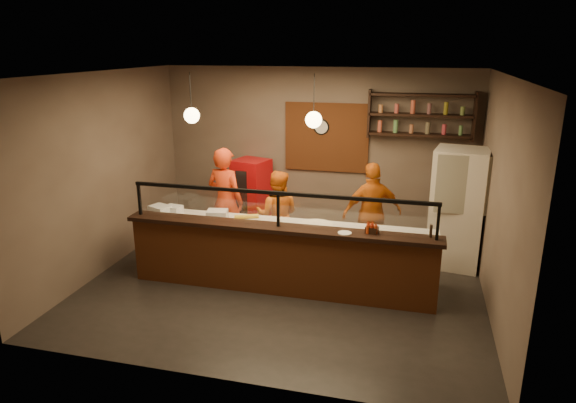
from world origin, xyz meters
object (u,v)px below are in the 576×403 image
(red_cooler, at_px, (252,196))
(pizza_dough, at_px, (316,225))
(condiment_caddy, at_px, (372,230))
(wall_clock, at_px, (321,127))
(fridge, at_px, (457,208))
(cook_mid, at_px, (277,215))
(cook_right, at_px, (372,214))
(pepper_mill, at_px, (431,231))
(cook_left, at_px, (225,201))

(red_cooler, bearing_deg, pizza_dough, -30.58)
(red_cooler, distance_m, condiment_caddy, 3.53)
(wall_clock, bearing_deg, fridge, -22.17)
(cook_mid, relative_size, pizza_dough, 3.00)
(wall_clock, relative_size, cook_mid, 0.19)
(fridge, bearing_deg, red_cooler, 178.64)
(red_cooler, height_order, condiment_caddy, red_cooler)
(cook_right, bearing_deg, pepper_mill, 99.20)
(cook_mid, height_order, cook_right, cook_right)
(cook_right, bearing_deg, fridge, 166.38)
(pepper_mill, bearing_deg, red_cooler, 144.75)
(wall_clock, relative_size, fridge, 0.15)
(pizza_dough, bearing_deg, cook_mid, 140.87)
(cook_right, height_order, red_cooler, cook_right)
(pepper_mill, bearing_deg, pizza_dough, 162.05)
(cook_right, relative_size, pizza_dough, 3.35)
(fridge, relative_size, pepper_mill, 11.19)
(wall_clock, bearing_deg, pizza_dough, -80.85)
(cook_left, height_order, pepper_mill, cook_left)
(pepper_mill, bearing_deg, cook_right, 122.83)
(wall_clock, xyz_separation_m, cook_left, (-1.42, -1.45, -1.14))
(cook_right, xyz_separation_m, condiment_caddy, (0.12, -1.45, 0.23))
(cook_right, bearing_deg, wall_clock, -71.89)
(cook_left, bearing_deg, pepper_mill, 174.84)
(pizza_dough, bearing_deg, fridge, 27.25)
(condiment_caddy, height_order, pepper_mill, pepper_mill)
(condiment_caddy, distance_m, pepper_mill, 0.80)
(cook_right, relative_size, pepper_mill, 9.78)
(pizza_dough, distance_m, condiment_caddy, 1.09)
(fridge, distance_m, pizza_dough, 2.43)
(cook_right, bearing_deg, cook_left, -19.31)
(cook_right, relative_size, fridge, 0.87)
(fridge, height_order, pepper_mill, fridge)
(red_cooler, bearing_deg, cook_left, -78.26)
(wall_clock, relative_size, red_cooler, 0.21)
(cook_mid, relative_size, cook_right, 0.90)
(cook_left, height_order, cook_right, cook_left)
(cook_left, bearing_deg, condiment_caddy, 169.10)
(cook_mid, xyz_separation_m, pepper_mill, (2.51, -1.21, 0.37))
(pizza_dough, xyz_separation_m, condiment_caddy, (0.90, -0.58, 0.20))
(fridge, bearing_deg, cook_right, -160.82)
(cook_left, bearing_deg, wall_clock, -119.99)
(cook_mid, distance_m, red_cooler, 1.43)
(wall_clock, height_order, pepper_mill, wall_clock)
(pepper_mill, bearing_deg, condiment_caddy, -177.80)
(cook_left, distance_m, pizza_dough, 1.89)
(cook_mid, xyz_separation_m, pizza_dough, (0.81, -0.66, 0.13))
(cook_mid, xyz_separation_m, red_cooler, (-0.84, 1.16, -0.05))
(wall_clock, relative_size, cook_left, 0.16)
(cook_left, bearing_deg, cook_right, -161.34)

